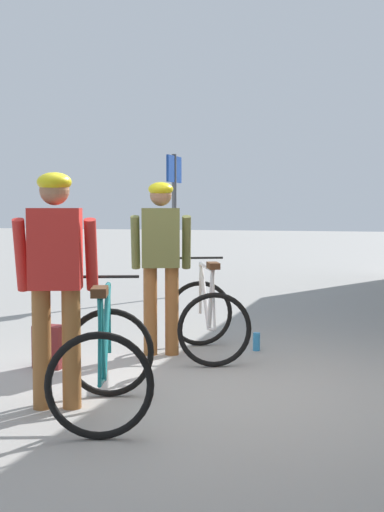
% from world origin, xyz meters
% --- Properties ---
extents(ground_plane, '(80.00, 80.00, 0.00)m').
position_xyz_m(ground_plane, '(0.00, 0.00, 0.00)').
color(ground_plane, '#A09E99').
extents(cyclist_near_in_red, '(0.66, 0.45, 1.76)m').
position_xyz_m(cyclist_near_in_red, '(-0.97, -0.78, 1.05)').
color(cyclist_near_in_red, '#935B2D').
rests_on(cyclist_near_in_red, ground).
extents(cyclist_far_in_olive, '(0.66, 0.44, 1.76)m').
position_xyz_m(cyclist_far_in_olive, '(-0.83, 1.23, 1.05)').
color(cyclist_far_in_olive, '#935B2D').
rests_on(cyclist_far_in_olive, ground).
extents(bicycle_near_teal, '(1.03, 1.25, 0.99)m').
position_xyz_m(bicycle_near_teal, '(-0.54, -0.86, 0.40)').
color(bicycle_near_teal, black).
rests_on(bicycle_near_teal, ground).
extents(bicycle_far_white, '(1.08, 1.26, 0.99)m').
position_xyz_m(bicycle_far_white, '(-0.37, 1.31, 0.40)').
color(bicycle_far_white, black).
rests_on(bicycle_far_white, ground).
extents(backpack_on_platform, '(0.29, 0.19, 0.40)m').
position_xyz_m(backpack_on_platform, '(-1.65, 0.39, 0.20)').
color(backpack_on_platform, maroon).
rests_on(backpack_on_platform, ground).
extents(water_bottle_near_the_bikes, '(0.08, 0.08, 0.19)m').
position_xyz_m(water_bottle_near_the_bikes, '(0.06, 1.70, 0.10)').
color(water_bottle_near_the_bikes, '#338CCC').
rests_on(water_bottle_near_the_bikes, ground).
extents(platform_sign_post, '(0.08, 0.70, 2.40)m').
position_xyz_m(platform_sign_post, '(-2.13, 5.64, 1.62)').
color(platform_sign_post, '#595B60').
rests_on(platform_sign_post, ground).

